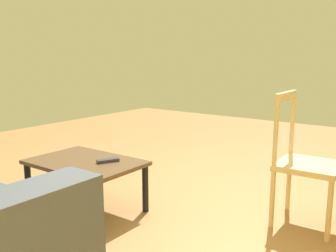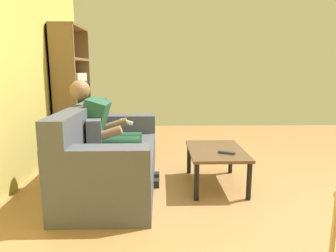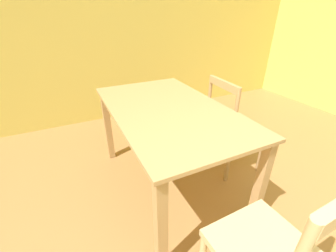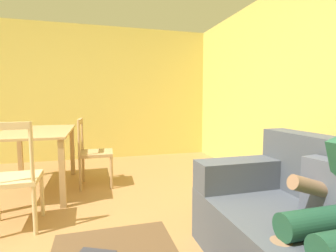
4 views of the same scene
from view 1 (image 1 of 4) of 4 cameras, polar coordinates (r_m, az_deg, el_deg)
name	(u,v)px [view 1 (image 1 of 4)]	position (r m, az deg, el deg)	size (l,w,h in m)	color
ground_plane	(215,209)	(3.07, 7.22, -12.61)	(8.74, 8.74, 0.00)	#9E7042
coffee_table	(86,168)	(2.98, -12.58, -6.27)	(0.86, 0.59, 0.41)	brown
tv_remote	(108,161)	(2.89, -9.22, -5.29)	(0.05, 0.17, 0.02)	#2D2D38
dining_chair_facing_couch	(305,163)	(2.83, 20.31, -5.39)	(0.43, 0.43, 0.96)	#D1B27F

